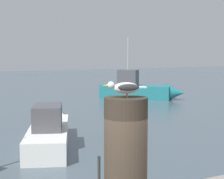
{
  "coord_description": "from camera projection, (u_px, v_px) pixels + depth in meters",
  "views": [
    {
      "loc": [
        -2.24,
        -3.35,
        3.07
      ],
      "look_at": [
        -0.5,
        -0.23,
        2.73
      ],
      "focal_mm": 61.86,
      "sensor_mm": 36.0,
      "label": 1
    }
  ],
  "objects": [
    {
      "name": "boat_white",
      "position": [
        50.0,
        129.0,
        13.21
      ],
      "size": [
        3.33,
        5.72,
        1.61
      ],
      "color": "silver",
      "rests_on": "ground_plane"
    },
    {
      "name": "mooring_post",
      "position": [
        126.0,
        159.0,
        3.43
      ],
      "size": [
        0.39,
        0.39,
        1.1
      ],
      "primitive_type": "cylinder",
      "color": "#382D23",
      "rests_on": "harbor_quay"
    },
    {
      "name": "seagull",
      "position": [
        125.0,
        87.0,
        3.37
      ],
      "size": [
        0.39,
        0.2,
        0.14
      ],
      "color": "tan",
      "rests_on": "mooring_post"
    },
    {
      "name": "boat_teal",
      "position": [
        142.0,
        90.0,
        25.51
      ],
      "size": [
        4.69,
        4.92,
        4.15
      ],
      "color": "#1E7075",
      "rests_on": "ground_plane"
    }
  ]
}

